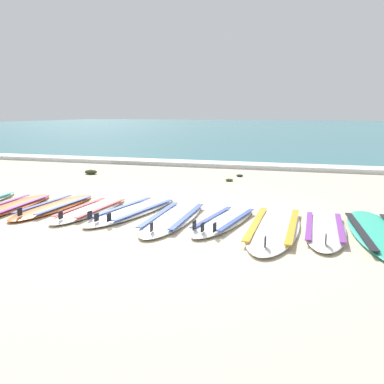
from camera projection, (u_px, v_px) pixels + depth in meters
ground_plane at (148, 225)px, 5.95m from camera, size 80.00×80.00×0.00m
sea at (312, 128)px, 39.76m from camera, size 80.00×60.00×0.10m
wave_foam_strip at (246, 165)px, 12.06m from camera, size 80.00×0.79×0.11m
surfboard_1 at (14, 206)px, 7.00m from camera, size 0.72×2.04×0.18m
surfboard_2 at (54, 207)px, 6.95m from camera, size 0.52×2.05×0.18m
surfboard_3 at (91, 210)px, 6.73m from camera, size 0.50×1.98×0.18m
surfboard_4 at (133, 211)px, 6.67m from camera, size 0.84×2.31×0.18m
surfboard_5 at (173, 217)px, 6.24m from camera, size 0.71×2.30×0.18m
surfboard_6 at (224, 221)px, 6.05m from camera, size 0.69×1.97×0.18m
surfboard_7 at (274, 227)px, 5.73m from camera, size 0.76×2.59×0.18m
surfboard_8 at (324, 229)px, 5.64m from camera, size 0.62×2.10×0.18m
surfboard_9 at (380, 233)px, 5.42m from camera, size 0.98×2.61×0.18m
seaweed_clump_near_shoreline at (240, 176)px, 10.36m from camera, size 0.16×0.13×0.06m
seaweed_clump_mid_sand at (229, 180)px, 9.68m from camera, size 0.17×0.14×0.06m
seaweed_clump_by_the_boards at (91, 172)px, 10.77m from camera, size 0.31×0.24×0.11m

